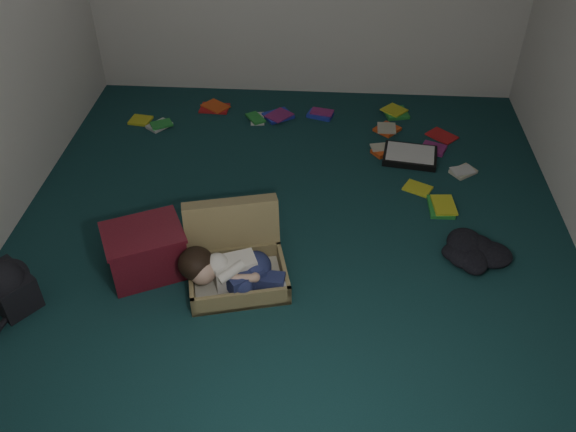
# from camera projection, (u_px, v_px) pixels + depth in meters

# --- Properties ---
(floor) EXTENTS (4.50, 4.50, 0.00)m
(floor) POSITION_uv_depth(u_px,v_px,m) (289.00, 241.00, 4.30)
(floor) COLOR #143739
(floor) RESTS_ON ground
(wall_front) EXTENTS (4.50, 0.00, 4.50)m
(wall_front) POSITION_uv_depth(u_px,v_px,m) (238.00, 420.00, 1.74)
(wall_front) COLOR silver
(wall_front) RESTS_ON ground
(suitcase) EXTENTS (0.75, 0.74, 0.46)m
(suitcase) POSITION_uv_depth(u_px,v_px,m) (235.00, 257.00, 3.97)
(suitcase) COLOR #938151
(suitcase) RESTS_ON floor
(person) EXTENTS (0.69, 0.34, 0.28)m
(person) POSITION_uv_depth(u_px,v_px,m) (231.00, 270.00, 3.82)
(person) COLOR white
(person) RESTS_ON suitcase
(maroon_bin) EXTENTS (0.62, 0.57, 0.34)m
(maroon_bin) POSITION_uv_depth(u_px,v_px,m) (146.00, 251.00, 3.97)
(maroon_bin) COLOR maroon
(maroon_bin) RESTS_ON floor
(backpack) EXTENTS (0.54, 0.53, 0.25)m
(backpack) POSITION_uv_depth(u_px,v_px,m) (9.00, 288.00, 3.77)
(backpack) COLOR black
(backpack) RESTS_ON floor
(clothing_pile) EXTENTS (0.53, 0.49, 0.14)m
(clothing_pile) POSITION_uv_depth(u_px,v_px,m) (473.00, 252.00, 4.11)
(clothing_pile) COLOR black
(clothing_pile) RESTS_ON floor
(paper_tray) EXTENTS (0.48, 0.39, 0.06)m
(paper_tray) POSITION_uv_depth(u_px,v_px,m) (410.00, 156.00, 5.09)
(paper_tray) COLOR black
(paper_tray) RESTS_ON floor
(book_scatter) EXTENTS (3.02, 1.64, 0.02)m
(book_scatter) POSITION_uv_depth(u_px,v_px,m) (334.00, 137.00, 5.35)
(book_scatter) COLOR yellow
(book_scatter) RESTS_ON floor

